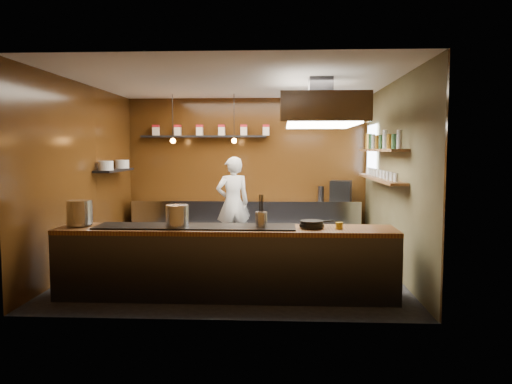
# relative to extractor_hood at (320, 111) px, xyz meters

# --- Properties ---
(floor) EXTENTS (5.00, 5.00, 0.00)m
(floor) POSITION_rel_extractor_hood_xyz_m (-1.30, 0.40, -2.51)
(floor) COLOR black
(floor) RESTS_ON ground
(back_wall) EXTENTS (5.00, 0.00, 5.00)m
(back_wall) POSITION_rel_extractor_hood_xyz_m (-1.30, 2.90, -1.01)
(back_wall) COLOR #391D0A
(back_wall) RESTS_ON ground
(left_wall) EXTENTS (0.00, 5.00, 5.00)m
(left_wall) POSITION_rel_extractor_hood_xyz_m (-3.80, 0.40, -1.01)
(left_wall) COLOR #391D0A
(left_wall) RESTS_ON ground
(right_wall) EXTENTS (0.00, 5.00, 5.00)m
(right_wall) POSITION_rel_extractor_hood_xyz_m (1.20, 0.40, -1.01)
(right_wall) COLOR brown
(right_wall) RESTS_ON ground
(ceiling) EXTENTS (5.00, 5.00, 0.00)m
(ceiling) POSITION_rel_extractor_hood_xyz_m (-1.30, 0.40, 0.49)
(ceiling) COLOR silver
(ceiling) RESTS_ON back_wall
(window_pane) EXTENTS (0.00, 1.00, 1.00)m
(window_pane) POSITION_rel_extractor_hood_xyz_m (1.15, 2.10, -0.61)
(window_pane) COLOR white
(window_pane) RESTS_ON right_wall
(prep_counter) EXTENTS (4.60, 0.65, 0.90)m
(prep_counter) POSITION_rel_extractor_hood_xyz_m (-1.30, 2.57, -2.06)
(prep_counter) COLOR silver
(prep_counter) RESTS_ON floor
(pass_counter) EXTENTS (4.40, 0.72, 0.94)m
(pass_counter) POSITION_rel_extractor_hood_xyz_m (-1.30, -1.20, -2.04)
(pass_counter) COLOR #38383D
(pass_counter) RESTS_ON floor
(tin_shelf) EXTENTS (2.60, 0.26, 0.04)m
(tin_shelf) POSITION_rel_extractor_hood_xyz_m (-2.20, 2.76, -0.31)
(tin_shelf) COLOR black
(tin_shelf) RESTS_ON back_wall
(plate_shelf) EXTENTS (0.30, 1.40, 0.04)m
(plate_shelf) POSITION_rel_extractor_hood_xyz_m (-3.64, 1.40, -0.96)
(plate_shelf) COLOR black
(plate_shelf) RESTS_ON left_wall
(bottle_shelf_upper) EXTENTS (0.26, 2.80, 0.04)m
(bottle_shelf_upper) POSITION_rel_extractor_hood_xyz_m (1.04, 0.70, -0.59)
(bottle_shelf_upper) COLOR brown
(bottle_shelf_upper) RESTS_ON right_wall
(bottle_shelf_lower) EXTENTS (0.26, 2.80, 0.04)m
(bottle_shelf_lower) POSITION_rel_extractor_hood_xyz_m (1.04, 0.70, -1.06)
(bottle_shelf_lower) COLOR brown
(bottle_shelf_lower) RESTS_ON right_wall
(extractor_hood) EXTENTS (1.20, 2.00, 0.72)m
(extractor_hood) POSITION_rel_extractor_hood_xyz_m (0.00, 0.00, 0.00)
(extractor_hood) COLOR #38383D
(extractor_hood) RESTS_ON ceiling
(pendant_left) EXTENTS (0.10, 0.10, 0.95)m
(pendant_left) POSITION_rel_extractor_hood_xyz_m (-2.70, 2.10, -0.35)
(pendant_left) COLOR black
(pendant_left) RESTS_ON ceiling
(pendant_right) EXTENTS (0.10, 0.10, 0.95)m
(pendant_right) POSITION_rel_extractor_hood_xyz_m (-1.50, 2.10, -0.35)
(pendant_right) COLOR black
(pendant_right) RESTS_ON ceiling
(storage_tins) EXTENTS (2.43, 0.13, 0.22)m
(storage_tins) POSITION_rel_extractor_hood_xyz_m (-2.05, 2.76, -0.17)
(storage_tins) COLOR beige
(storage_tins) RESTS_ON tin_shelf
(plate_stacks) EXTENTS (0.26, 1.16, 0.16)m
(plate_stacks) POSITION_rel_extractor_hood_xyz_m (-3.64, 1.40, -0.86)
(plate_stacks) COLOR silver
(plate_stacks) RESTS_ON plate_shelf
(bottles) EXTENTS (0.06, 2.66, 0.24)m
(bottles) POSITION_rel_extractor_hood_xyz_m (1.04, 0.70, -0.45)
(bottles) COLOR silver
(bottles) RESTS_ON bottle_shelf_upper
(wine_glasses) EXTENTS (0.07, 2.37, 0.13)m
(wine_glasses) POSITION_rel_extractor_hood_xyz_m (1.04, 0.70, -0.97)
(wine_glasses) COLOR silver
(wine_glasses) RESTS_ON bottle_shelf_lower
(stockpot_large) EXTENTS (0.34, 0.34, 0.33)m
(stockpot_large) POSITION_rel_extractor_hood_xyz_m (-3.24, -1.20, -1.40)
(stockpot_large) COLOR silver
(stockpot_large) RESTS_ON pass_counter
(stockpot_small) EXTENTS (0.37, 0.37, 0.28)m
(stockpot_small) POSITION_rel_extractor_hood_xyz_m (-1.93, -1.25, -1.43)
(stockpot_small) COLOR silver
(stockpot_small) RESTS_ON pass_counter
(utensil_crock) EXTENTS (0.18, 0.18, 0.19)m
(utensil_crock) POSITION_rel_extractor_hood_xyz_m (-0.84, -1.23, -1.47)
(utensil_crock) COLOR silver
(utensil_crock) RESTS_ON pass_counter
(frying_pan) EXTENTS (0.47, 0.32, 0.08)m
(frying_pan) POSITION_rel_extractor_hood_xyz_m (-0.19, -1.20, -1.53)
(frying_pan) COLOR black
(frying_pan) RESTS_ON pass_counter
(butter_jar) EXTENTS (0.11, 0.11, 0.08)m
(butter_jar) POSITION_rel_extractor_hood_xyz_m (0.16, -1.25, -1.54)
(butter_jar) COLOR gold
(butter_jar) RESTS_ON pass_counter
(espresso_machine) EXTENTS (0.49, 0.47, 0.40)m
(espresso_machine) POSITION_rel_extractor_hood_xyz_m (0.62, 2.55, -1.40)
(espresso_machine) COLOR black
(espresso_machine) RESTS_ON prep_counter
(chef) EXTENTS (0.76, 0.63, 1.79)m
(chef) POSITION_rel_extractor_hood_xyz_m (-1.52, 1.98, -1.61)
(chef) COLOR silver
(chef) RESTS_ON floor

